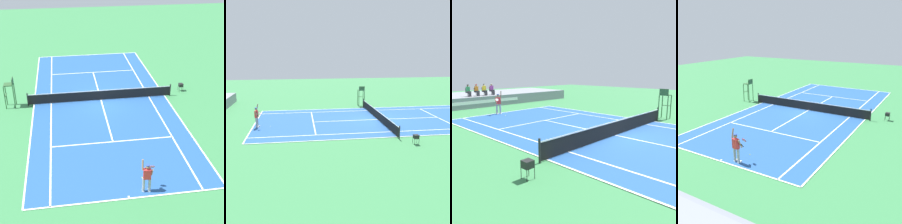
# 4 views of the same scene
# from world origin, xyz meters

# --- Properties ---
(ground_plane) EXTENTS (80.00, 80.00, 0.00)m
(ground_plane) POSITION_xyz_m (0.00, 0.00, 0.00)
(ground_plane) COLOR #387F47
(court) EXTENTS (11.08, 23.88, 0.03)m
(court) POSITION_xyz_m (0.00, 0.00, 0.01)
(court) COLOR #235193
(court) RESTS_ON ground
(net) EXTENTS (11.98, 0.10, 1.07)m
(net) POSITION_xyz_m (0.00, 0.00, 0.52)
(net) COLOR black
(net) RESTS_ON ground
(tennis_player) EXTENTS (0.81, 0.62, 2.08)m
(tennis_player) POSITION_xyz_m (-1.02, 11.48, 0.99)
(tennis_player) COLOR #9E9EA3
(tennis_player) RESTS_ON ground
(tennis_ball) EXTENTS (0.07, 0.07, 0.07)m
(tennis_ball) POSITION_xyz_m (-1.07, 10.35, 0.03)
(tennis_ball) COLOR #D1E533
(tennis_ball) RESTS_ON ground
(umpire_chair) EXTENTS (0.77, 0.77, 2.44)m
(umpire_chair) POSITION_xyz_m (7.20, 0.00, 1.56)
(umpire_chair) COLOR #2D562D
(umpire_chair) RESTS_ON ground
(ball_hopper) EXTENTS (0.36, 0.36, 0.70)m
(ball_hopper) POSITION_xyz_m (-7.18, -0.81, 0.57)
(ball_hopper) COLOR black
(ball_hopper) RESTS_ON ground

